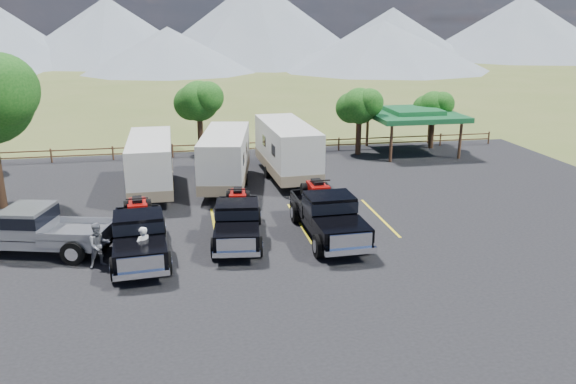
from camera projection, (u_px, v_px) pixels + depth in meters
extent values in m
plane|color=#4D5C27|center=(271.00, 260.00, 22.56)|extent=(320.00, 320.00, 0.00)
cube|color=black|center=(260.00, 233.00, 25.37)|extent=(44.00, 34.00, 0.04)
cube|color=yellow|center=(125.00, 234.00, 25.24)|extent=(0.12, 5.50, 0.01)
cube|color=yellow|center=(215.00, 228.00, 25.95)|extent=(0.12, 5.50, 0.01)
cube|color=yellow|center=(299.00, 222.00, 26.66)|extent=(0.12, 5.50, 0.01)
cube|color=yellow|center=(379.00, 217.00, 27.37)|extent=(0.12, 5.50, 0.01)
sphere|color=#134912|center=(1.00, 90.00, 26.42)|extent=(3.52, 3.52, 3.52)
cylinder|color=black|center=(358.00, 136.00, 39.71)|extent=(0.39, 0.39, 2.80)
sphere|color=#134912|center=(360.00, 106.00, 39.09)|extent=(2.52, 2.52, 2.52)
sphere|color=#134912|center=(369.00, 103.00, 38.68)|extent=(1.98, 1.98, 1.98)
sphere|color=#134912|center=(351.00, 108.00, 39.42)|extent=(2.16, 2.16, 2.16)
cylinder|color=black|center=(432.00, 132.00, 41.75)|extent=(0.38, 0.38, 2.52)
sphere|color=#134912|center=(434.00, 106.00, 41.19)|extent=(2.24, 2.24, 2.24)
sphere|color=#134912|center=(442.00, 104.00, 40.83)|extent=(1.76, 1.76, 1.76)
sphere|color=#134912|center=(426.00, 108.00, 41.49)|extent=(1.92, 1.92, 1.92)
cylinder|color=black|center=(201.00, 134.00, 39.59)|extent=(0.41, 0.41, 3.08)
sphere|color=#134912|center=(199.00, 101.00, 38.91)|extent=(2.80, 2.80, 2.80)
sphere|color=#134912|center=(208.00, 97.00, 38.46)|extent=(2.20, 2.20, 2.20)
sphere|color=#134912|center=(191.00, 103.00, 39.28)|extent=(2.40, 2.40, 2.40)
cylinder|color=#503422|center=(51.00, 156.00, 37.65)|extent=(0.12, 0.12, 1.00)
cylinder|color=#503422|center=(113.00, 153.00, 38.36)|extent=(0.12, 0.12, 1.00)
cylinder|color=#503422|center=(173.00, 151.00, 39.07)|extent=(0.12, 0.12, 1.00)
cylinder|color=#503422|center=(230.00, 149.00, 39.78)|extent=(0.12, 0.12, 1.00)
cylinder|color=#503422|center=(285.00, 146.00, 40.49)|extent=(0.12, 0.12, 1.00)
cylinder|color=#503422|center=(339.00, 144.00, 41.20)|extent=(0.12, 0.12, 1.00)
cylinder|color=#503422|center=(390.00, 142.00, 41.91)|extent=(0.12, 0.12, 1.00)
cylinder|color=#503422|center=(440.00, 140.00, 42.62)|extent=(0.12, 0.12, 1.00)
cylinder|color=#503422|center=(489.00, 138.00, 43.33)|extent=(0.12, 0.12, 1.00)
cube|color=#503422|center=(258.00, 148.00, 40.15)|extent=(36.00, 0.06, 0.08)
cube|color=#503422|center=(258.00, 143.00, 40.03)|extent=(36.00, 0.06, 0.08)
cylinder|color=#503422|center=(391.00, 143.00, 37.65)|extent=(0.20, 0.20, 2.60)
cylinder|color=#503422|center=(367.00, 130.00, 42.35)|extent=(0.20, 0.20, 2.60)
cylinder|color=#503422|center=(460.00, 141.00, 38.54)|extent=(0.20, 0.20, 2.60)
cylinder|color=#503422|center=(429.00, 127.00, 43.24)|extent=(0.20, 0.20, 2.60)
cube|color=#1C6234|center=(413.00, 115.00, 40.02)|extent=(6.20, 6.20, 0.35)
cube|color=#1C6234|center=(413.00, 111.00, 39.93)|extent=(3.50, 3.50, 0.35)
cone|color=slate|center=(109.00, 30.00, 122.46)|extent=(44.00, 44.00, 14.00)
cone|color=slate|center=(256.00, 21.00, 123.80)|extent=(52.00, 52.00, 18.00)
cone|color=slate|center=(392.00, 33.00, 136.35)|extent=(40.00, 40.00, 12.00)
cone|color=slate|center=(522.00, 27.00, 137.83)|extent=(50.00, 50.00, 15.00)
cone|color=slate|center=(169.00, 50.00, 102.18)|extent=(32.00, 32.00, 8.00)
cone|color=slate|center=(383.00, 46.00, 106.32)|extent=(40.00, 40.00, 9.00)
cube|color=black|center=(140.00, 242.00, 22.64)|extent=(2.30, 5.88, 0.36)
cube|color=black|center=(140.00, 252.00, 20.74)|extent=(2.07, 1.96, 0.50)
cube|color=black|center=(139.00, 226.00, 22.31)|extent=(2.01, 1.72, 1.01)
cube|color=black|center=(138.00, 222.00, 22.27)|extent=(2.06, 1.78, 0.45)
cube|color=black|center=(139.00, 221.00, 24.23)|extent=(2.12, 2.57, 0.56)
cube|color=silver|center=(141.00, 264.00, 19.81)|extent=(1.62, 0.21, 0.56)
cube|color=silver|center=(142.00, 275.00, 19.86)|extent=(1.99, 0.33, 0.22)
cube|color=silver|center=(139.00, 219.00, 25.45)|extent=(1.99, 0.31, 0.22)
cylinder|color=black|center=(115.00, 269.00, 20.61)|extent=(0.37, 0.93, 0.91)
cylinder|color=black|center=(167.00, 263.00, 21.08)|extent=(0.37, 0.93, 0.91)
cylinder|color=black|center=(117.00, 231.00, 24.30)|extent=(0.37, 0.93, 0.91)
cylinder|color=black|center=(162.00, 227.00, 24.77)|extent=(0.37, 0.93, 0.91)
cube|color=#8B0A07|center=(138.00, 206.00, 24.03)|extent=(0.81, 1.36, 0.35)
cube|color=black|center=(137.00, 200.00, 23.96)|extent=(0.46, 0.79, 0.18)
cube|color=#8B0A07|center=(138.00, 207.00, 23.49)|extent=(0.83, 0.41, 0.22)
cylinder|color=black|center=(137.00, 199.00, 23.48)|extent=(0.91, 0.13, 0.06)
cylinder|color=black|center=(127.00, 215.00, 23.47)|extent=(0.31, 0.58, 0.57)
cylinder|color=black|center=(149.00, 213.00, 23.69)|extent=(0.31, 0.58, 0.57)
cylinder|color=black|center=(127.00, 207.00, 24.49)|extent=(0.31, 0.58, 0.57)
cylinder|color=black|center=(148.00, 205.00, 24.72)|extent=(0.31, 0.58, 0.57)
cube|color=black|center=(238.00, 227.00, 24.37)|extent=(2.37, 5.57, 0.34)
cube|color=black|center=(237.00, 235.00, 22.53)|extent=(2.01, 1.91, 0.47)
cube|color=black|center=(237.00, 213.00, 24.06)|extent=(1.94, 1.68, 0.95)
cube|color=black|center=(237.00, 210.00, 24.02)|extent=(1.99, 1.74, 0.43)
cube|color=black|center=(238.00, 209.00, 25.92)|extent=(2.08, 2.47, 0.52)
cube|color=silver|center=(236.00, 245.00, 21.63)|extent=(1.51, 0.26, 0.52)
cube|color=silver|center=(236.00, 254.00, 21.68)|extent=(1.86, 0.39, 0.21)
cube|color=silver|center=(239.00, 207.00, 27.10)|extent=(1.86, 0.37, 0.21)
cylinder|color=black|center=(215.00, 248.00, 22.58)|extent=(0.38, 0.88, 0.85)
cylinder|color=black|center=(259.00, 247.00, 22.69)|extent=(0.38, 0.88, 0.85)
cylinder|color=black|center=(219.00, 217.00, 26.15)|extent=(0.38, 0.88, 0.85)
cylinder|color=black|center=(258.00, 216.00, 26.27)|extent=(0.38, 0.88, 0.85)
cube|color=#8B0A07|center=(238.00, 196.00, 25.73)|extent=(0.80, 1.30, 0.33)
cube|color=black|center=(238.00, 191.00, 25.66)|extent=(0.46, 0.75, 0.17)
cube|color=#8B0A07|center=(238.00, 197.00, 25.21)|extent=(0.79, 0.42, 0.21)
cylinder|color=black|center=(237.00, 189.00, 25.20)|extent=(0.85, 0.16, 0.06)
cylinder|color=black|center=(228.00, 203.00, 25.26)|extent=(0.31, 0.56, 0.53)
cylinder|color=black|center=(247.00, 203.00, 25.32)|extent=(0.31, 0.56, 0.53)
cylinder|color=black|center=(229.00, 196.00, 26.26)|extent=(0.31, 0.56, 0.53)
cylinder|color=black|center=(247.00, 196.00, 26.31)|extent=(0.31, 0.56, 0.53)
cube|color=black|center=(328.00, 222.00, 24.74)|extent=(2.12, 6.14, 0.38)
cube|color=black|center=(342.00, 230.00, 22.71)|extent=(2.10, 1.98, 0.53)
cube|color=black|center=(329.00, 206.00, 24.40)|extent=(2.05, 1.72, 1.07)
cube|color=black|center=(329.00, 203.00, 24.35)|extent=(2.10, 1.78, 0.48)
cube|color=black|center=(317.00, 202.00, 26.46)|extent=(2.12, 2.62, 0.59)
cube|color=silver|center=(351.00, 241.00, 21.71)|extent=(1.71, 0.13, 0.59)
cube|color=silver|center=(351.00, 252.00, 21.77)|extent=(2.10, 0.25, 0.24)
cube|color=silver|center=(310.00, 201.00, 27.76)|extent=(2.10, 0.22, 0.24)
cylinder|color=black|center=(319.00, 246.00, 22.62)|extent=(0.34, 0.97, 0.96)
cylinder|color=black|center=(366.00, 242.00, 23.03)|extent=(0.34, 0.97, 0.96)
cylinder|color=black|center=(295.00, 212.00, 26.58)|extent=(0.34, 0.97, 0.96)
cylinder|color=black|center=(336.00, 209.00, 26.98)|extent=(0.34, 0.97, 0.96)
cube|color=#8B0A07|center=(317.00, 188.00, 26.24)|extent=(0.78, 1.41, 0.37)
cube|color=black|center=(317.00, 182.00, 26.16)|extent=(0.45, 0.81, 0.19)
cube|color=#8B0A07|center=(321.00, 189.00, 25.66)|extent=(0.86, 0.40, 0.24)
cylinder|color=black|center=(320.00, 181.00, 25.65)|extent=(0.96, 0.09, 0.06)
cylinder|color=black|center=(310.00, 196.00, 25.66)|extent=(0.29, 0.61, 0.60)
cylinder|color=black|center=(331.00, 195.00, 25.85)|extent=(0.29, 0.61, 0.60)
cylinder|color=black|center=(304.00, 189.00, 26.76)|extent=(0.29, 0.61, 0.60)
cylinder|color=black|center=(324.00, 188.00, 26.95)|extent=(0.29, 0.61, 0.60)
cube|color=silver|center=(151.00, 161.00, 30.77)|extent=(2.37, 7.10, 2.54)
cube|color=#7F7058|center=(152.00, 178.00, 31.06)|extent=(2.39, 7.14, 0.57)
cube|color=black|center=(127.00, 166.00, 28.82)|extent=(0.03, 0.85, 0.57)
cube|color=black|center=(172.00, 163.00, 29.26)|extent=(0.03, 0.85, 0.57)
cylinder|color=black|center=(133.00, 186.00, 31.26)|extent=(0.25, 0.66, 0.66)
cylinder|color=black|center=(172.00, 184.00, 31.66)|extent=(0.25, 0.66, 0.66)
cube|color=black|center=(150.00, 209.00, 27.05)|extent=(0.14, 1.70, 0.09)
cube|color=silver|center=(225.00, 156.00, 31.78)|extent=(3.55, 7.56, 2.62)
cube|color=#7F7058|center=(226.00, 173.00, 32.08)|extent=(3.58, 7.60, 0.58)
cube|color=black|center=(200.00, 159.00, 29.96)|extent=(0.17, 0.86, 0.58)
cube|color=black|center=(244.00, 159.00, 29.98)|extent=(0.17, 0.86, 0.58)
cylinder|color=black|center=(208.00, 180.00, 32.49)|extent=(0.36, 0.71, 0.68)
cylinder|color=black|center=(245.00, 180.00, 32.52)|extent=(0.36, 0.71, 0.68)
cube|color=black|center=(218.00, 203.00, 27.88)|extent=(0.42, 1.74, 0.10)
cube|color=silver|center=(287.00, 147.00, 33.55)|extent=(2.82, 7.78, 2.76)
cube|color=#7F7058|center=(287.00, 164.00, 33.86)|extent=(2.85, 7.81, 0.61)
cube|color=black|center=(273.00, 150.00, 31.41)|extent=(0.06, 0.92, 0.61)
cube|color=black|center=(316.00, 148.00, 31.96)|extent=(0.06, 0.92, 0.61)
cylinder|color=black|center=(267.00, 172.00, 34.04)|extent=(0.29, 0.73, 0.72)
cylinder|color=black|center=(304.00, 170.00, 34.55)|extent=(0.29, 0.73, 0.72)
cube|color=black|center=(308.00, 192.00, 29.55)|extent=(0.21, 1.84, 0.10)
cube|color=gray|center=(34.00, 237.00, 23.00)|extent=(6.37, 3.46, 0.38)
cube|color=gray|center=(28.00, 220.00, 22.79)|extent=(2.12, 2.36, 1.06)
cube|color=black|center=(27.00, 216.00, 22.74)|extent=(2.19, 2.42, 0.48)
cube|color=gray|center=(78.00, 232.00, 22.78)|extent=(3.00, 2.64, 0.59)
cube|color=silver|center=(109.00, 241.00, 22.79)|extent=(0.70, 2.06, 0.23)
cylinder|color=black|center=(94.00, 234.00, 23.86)|extent=(1.01, 0.56, 0.96)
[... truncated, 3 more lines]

